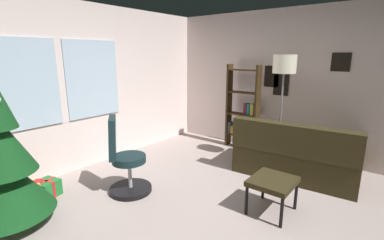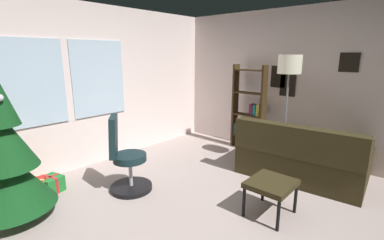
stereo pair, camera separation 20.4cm
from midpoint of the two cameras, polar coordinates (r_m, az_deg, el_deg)
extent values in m
cube|color=#A89691|center=(3.30, 3.77, -20.53)|extent=(5.03, 5.02, 0.10)
cube|color=silver|center=(4.70, -22.73, 6.26)|extent=(5.03, 0.10, 2.57)
cube|color=silver|center=(4.28, -32.81, 6.26)|extent=(0.90, 0.03, 1.20)
cube|color=silver|center=(4.70, -21.17, 7.98)|extent=(0.90, 0.03, 1.20)
cube|color=silver|center=(5.09, 20.76, 6.92)|extent=(0.10, 5.02, 2.57)
cube|color=black|center=(5.15, 17.00, 7.09)|extent=(0.02, 0.27, 0.39)
cube|color=black|center=(5.21, 15.21, 8.76)|extent=(0.02, 0.27, 0.38)
cube|color=black|center=(4.87, 27.56, 10.66)|extent=(0.02, 0.27, 0.29)
cube|color=#2F2814|center=(4.49, 19.72, -7.91)|extent=(1.07, 1.79, 0.43)
cube|color=#2F2814|center=(3.99, 18.85, -3.93)|extent=(0.34, 1.72, 0.43)
cube|color=#2F2814|center=(4.29, 30.31, -5.52)|extent=(0.94, 0.22, 0.20)
cube|color=#2F2814|center=(4.62, 10.54, -2.59)|extent=(0.94, 0.22, 0.20)
cube|color=#2F2814|center=(5.20, 26.16, -5.59)|extent=(0.79, 0.99, 0.43)
cube|color=#B4251A|center=(4.19, 15.53, -3.54)|extent=(0.25, 0.43, 0.41)
cube|color=beige|center=(4.23, 13.69, -3.25)|extent=(0.17, 0.40, 0.41)
cube|color=#2F2814|center=(3.30, 14.77, -12.32)|extent=(0.52, 0.47, 0.06)
cylinder|color=black|center=(3.15, 16.33, -18.08)|extent=(0.04, 0.04, 0.35)
cylinder|color=black|center=(3.53, 19.25, -14.66)|extent=(0.04, 0.04, 0.35)
cylinder|color=black|center=(3.29, 9.49, -16.19)|extent=(0.04, 0.04, 0.35)
cylinder|color=black|center=(3.66, 13.07, -13.17)|extent=(0.04, 0.04, 0.35)
cylinder|color=#4C331E|center=(3.72, -34.81, -16.60)|extent=(0.12, 0.12, 0.16)
cone|color=#103F18|center=(3.56, -35.68, -11.05)|extent=(0.90, 0.90, 0.63)
cube|color=red|center=(4.07, -32.36, -13.03)|extent=(0.39, 0.38, 0.24)
cube|color=#EAD84C|center=(4.07, -32.36, -13.03)|extent=(0.28, 0.19, 0.25)
cube|color=#EAD84C|center=(4.07, -32.36, -13.03)|extent=(0.18, 0.25, 0.25)
cube|color=#1E722D|center=(4.16, -29.25, -12.33)|extent=(0.31, 0.31, 0.21)
cube|color=red|center=(4.16, -29.25, -12.33)|extent=(0.10, 0.27, 0.22)
cube|color=red|center=(4.16, -29.25, -12.33)|extent=(0.26, 0.10, 0.22)
cube|color=gold|center=(4.31, -30.71, -12.13)|extent=(0.30, 0.34, 0.14)
cube|color=#B21919|center=(4.31, -30.71, -12.13)|extent=(0.14, 0.29, 0.15)
cube|color=#B21919|center=(4.31, -30.71, -12.13)|extent=(0.21, 0.11, 0.15)
cylinder|color=black|center=(3.91, -14.16, -13.81)|extent=(0.56, 0.56, 0.06)
cylinder|color=#B2B2B7|center=(3.81, -14.36, -10.71)|extent=(0.05, 0.05, 0.40)
cylinder|color=black|center=(3.73, -14.55, -7.89)|extent=(0.44, 0.44, 0.09)
cube|color=black|center=(3.64, -17.83, -3.49)|extent=(0.33, 0.38, 0.52)
cube|color=#382712|center=(5.16, 12.29, 2.19)|extent=(0.18, 0.04, 1.61)
cube|color=#382712|center=(5.45, 6.63, 3.00)|extent=(0.18, 0.04, 1.61)
cube|color=#382712|center=(5.43, 9.16, -3.17)|extent=(0.18, 0.56, 0.02)
cube|color=#382712|center=(5.32, 9.33, 1.17)|extent=(0.18, 0.56, 0.02)
cube|color=#382712|center=(5.25, 9.51, 5.67)|extent=(0.18, 0.56, 0.02)
cube|color=#382712|center=(5.21, 9.69, 10.26)|extent=(0.18, 0.56, 0.02)
cube|color=maroon|center=(5.33, 11.21, -2.46)|extent=(0.13, 0.08, 0.17)
cube|color=navy|center=(5.36, 10.54, -2.34)|extent=(0.14, 0.04, 0.18)
cube|color=beige|center=(5.39, 9.98, -2.09)|extent=(0.13, 0.05, 0.20)
cube|color=#2A753A|center=(5.42, 9.15, -2.22)|extent=(0.15, 0.08, 0.15)
cube|color=#833075|center=(5.46, 8.39, -1.89)|extent=(0.15, 0.07, 0.19)
cube|color=#C17B28|center=(5.51, 7.65, -1.95)|extent=(0.15, 0.07, 0.15)
cube|color=#405562|center=(5.53, 6.99, -1.50)|extent=(0.15, 0.04, 0.21)
cube|color=olive|center=(5.23, 11.50, 2.18)|extent=(0.13, 0.06, 0.21)
cube|color=#187980|center=(5.26, 10.80, 2.21)|extent=(0.13, 0.04, 0.20)
cube|color=maroon|center=(5.29, 10.15, 2.35)|extent=(0.13, 0.06, 0.21)
cylinder|color=slate|center=(4.80, 16.10, -8.79)|extent=(0.28, 0.28, 0.03)
cylinder|color=slate|center=(4.58, 16.72, 0.01)|extent=(0.03, 0.03, 1.48)
cylinder|color=#F0EACA|center=(4.46, 17.50, 11.07)|extent=(0.35, 0.35, 0.28)
camera|label=1|loc=(0.10, -91.67, -0.40)|focal=25.58mm
camera|label=2|loc=(0.10, 88.33, 0.40)|focal=25.58mm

